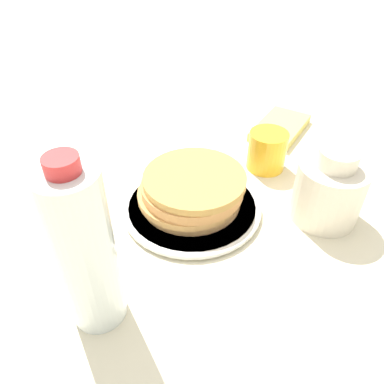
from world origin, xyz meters
The scene contains 7 objects.
ground_plane centered at (0.00, 0.00, 0.00)m, with size 4.00×4.00×0.00m, color beige.
plate centered at (-0.01, 0.01, 0.01)m, with size 0.24×0.24×0.01m.
pancake_stack centered at (-0.01, 0.01, 0.04)m, with size 0.19×0.18×0.06m.
juice_glass centered at (-0.21, 0.04, 0.04)m, with size 0.08×0.08×0.08m.
cream_jug centered at (-0.14, 0.20, 0.06)m, with size 0.11×0.11×0.14m.
water_bottle_near centered at (0.23, 0.04, 0.12)m, with size 0.07×0.07×0.25m.
napkin centered at (-0.35, 0.00, 0.01)m, with size 0.17×0.11×0.02m.
Camera 1 is at (0.38, 0.32, 0.45)m, focal length 35.00 mm.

